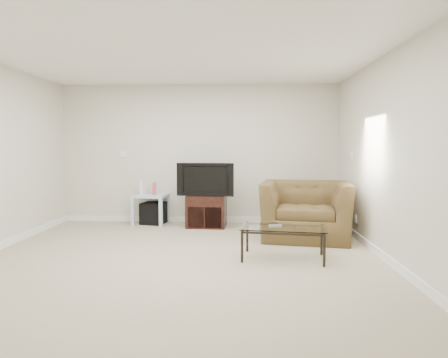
{
  "coord_description": "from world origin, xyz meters",
  "views": [
    {
      "loc": [
        0.74,
        -4.74,
        1.39
      ],
      "look_at": [
        0.5,
        1.2,
        0.9
      ],
      "focal_mm": 32.0,
      "sensor_mm": 36.0,
      "label": 1
    }
  ],
  "objects_px": {
    "tv_stand": "(207,211)",
    "television": "(206,179)",
    "coffee_table": "(283,243)",
    "subwoofer": "(153,213)",
    "recliner": "(306,200)",
    "side_table": "(151,209)"
  },
  "relations": [
    {
      "from": "tv_stand",
      "to": "television",
      "type": "bearing_deg",
      "value": -90.0
    },
    {
      "from": "tv_stand",
      "to": "coffee_table",
      "type": "bearing_deg",
      "value": -56.09
    },
    {
      "from": "subwoofer",
      "to": "recliner",
      "type": "height_order",
      "value": "recliner"
    },
    {
      "from": "tv_stand",
      "to": "television",
      "type": "relative_size",
      "value": 0.73
    },
    {
      "from": "recliner",
      "to": "coffee_table",
      "type": "distance_m",
      "value": 1.3
    },
    {
      "from": "tv_stand",
      "to": "subwoofer",
      "type": "height_order",
      "value": "tv_stand"
    },
    {
      "from": "television",
      "to": "recliner",
      "type": "bearing_deg",
      "value": -19.58
    },
    {
      "from": "side_table",
      "to": "subwoofer",
      "type": "xyz_separation_m",
      "value": [
        0.04,
        0.02,
        -0.08
      ]
    },
    {
      "from": "television",
      "to": "side_table",
      "type": "relative_size",
      "value": 1.62
    },
    {
      "from": "tv_stand",
      "to": "recliner",
      "type": "height_order",
      "value": "recliner"
    },
    {
      "from": "side_table",
      "to": "subwoofer",
      "type": "relative_size",
      "value": 1.45
    },
    {
      "from": "television",
      "to": "side_table",
      "type": "bearing_deg",
      "value": 171.22
    },
    {
      "from": "tv_stand",
      "to": "coffee_table",
      "type": "xyz_separation_m",
      "value": [
        1.11,
        -1.92,
        -0.07
      ]
    },
    {
      "from": "television",
      "to": "subwoofer",
      "type": "height_order",
      "value": "television"
    },
    {
      "from": "side_table",
      "to": "tv_stand",
      "type": "bearing_deg",
      "value": -12.77
    },
    {
      "from": "television",
      "to": "coffee_table",
      "type": "relative_size",
      "value": 0.88
    },
    {
      "from": "side_table",
      "to": "recliner",
      "type": "height_order",
      "value": "recliner"
    },
    {
      "from": "side_table",
      "to": "subwoofer",
      "type": "height_order",
      "value": "side_table"
    },
    {
      "from": "television",
      "to": "subwoofer",
      "type": "bearing_deg",
      "value": 169.68
    },
    {
      "from": "side_table",
      "to": "coffee_table",
      "type": "height_order",
      "value": "side_table"
    },
    {
      "from": "subwoofer",
      "to": "television",
      "type": "bearing_deg",
      "value": -15.8
    },
    {
      "from": "side_table",
      "to": "recliner",
      "type": "bearing_deg",
      "value": -21.0
    }
  ]
}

